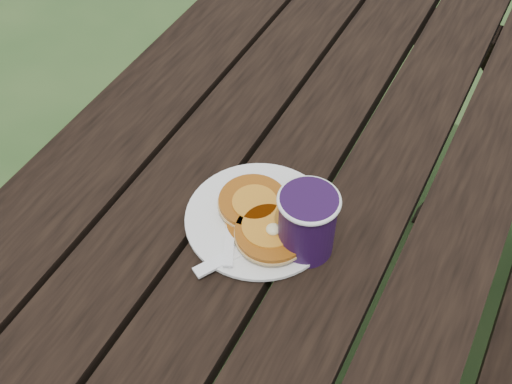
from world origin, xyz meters
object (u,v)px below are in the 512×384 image
at_px(picnic_table, 282,288).
at_px(pancake_stack, 263,219).
at_px(plate, 259,219).
at_px(coffee_cup, 307,220).

bearing_deg(picnic_table, pancake_stack, -81.56).
relative_size(plate, pancake_stack, 1.39).
bearing_deg(pancake_stack, picnic_table, 98.44).
distance_m(plate, coffee_cup, 0.11).
bearing_deg(picnic_table, plate, -85.82).
xyz_separation_m(picnic_table, pancake_stack, (0.02, -0.14, 0.41)).
distance_m(pancake_stack, coffee_cup, 0.08).
relative_size(picnic_table, pancake_stack, 10.68).
bearing_deg(coffee_cup, pancake_stack, 179.75).
relative_size(plate, coffee_cup, 2.04).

